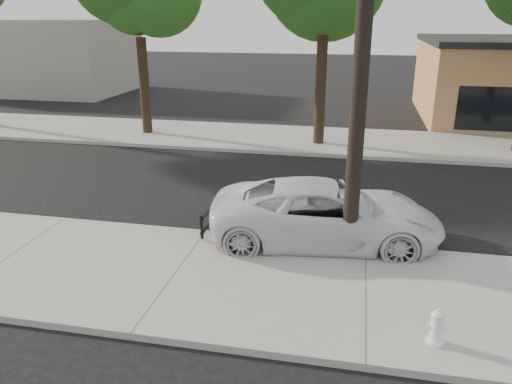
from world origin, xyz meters
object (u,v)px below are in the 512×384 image
traffic_cone (343,235)px  police_cruiser (326,213)px  fire_hydrant (437,328)px  utility_pole (362,50)px

traffic_cone → police_cruiser: bearing=123.3°
police_cruiser → fire_hydrant: 4.46m
utility_pole → police_cruiser: utility_pole is taller
police_cruiser → fire_hydrant: (2.14, -3.90, -0.33)m
police_cruiser → fire_hydrant: size_ratio=9.14×
utility_pole → fire_hydrant: utility_pole is taller
utility_pole → fire_hydrant: 5.43m
police_cruiser → utility_pole: bearing=-153.0°
utility_pole → traffic_cone: bearing=124.4°
utility_pole → fire_hydrant: bearing=-62.8°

